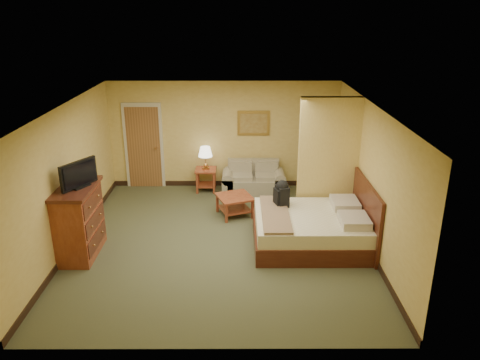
{
  "coord_description": "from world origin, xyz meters",
  "views": [
    {
      "loc": [
        0.36,
        -7.98,
        4.2
      ],
      "look_at": [
        0.38,
        0.6,
        1.03
      ],
      "focal_mm": 35.0,
      "sensor_mm": 36.0,
      "label": 1
    }
  ],
  "objects_px": {
    "loveseat": "(254,182)",
    "bed": "(317,228)",
    "coffee_table": "(235,201)",
    "dresser": "(79,221)"
  },
  "relations": [
    {
      "from": "coffee_table",
      "to": "bed",
      "type": "height_order",
      "value": "bed"
    },
    {
      "from": "dresser",
      "to": "bed",
      "type": "bearing_deg",
      "value": 4.89
    },
    {
      "from": "coffee_table",
      "to": "bed",
      "type": "xyz_separation_m",
      "value": [
        1.54,
        -1.31,
        0.01
      ]
    },
    {
      "from": "bed",
      "to": "dresser",
      "type": "bearing_deg",
      "value": -175.11
    },
    {
      "from": "loveseat",
      "to": "coffee_table",
      "type": "bearing_deg",
      "value": -108.11
    },
    {
      "from": "loveseat",
      "to": "dresser",
      "type": "distance_m",
      "value": 4.42
    },
    {
      "from": "dresser",
      "to": "bed",
      "type": "distance_m",
      "value": 4.32
    },
    {
      "from": "loveseat",
      "to": "dresser",
      "type": "bearing_deg",
      "value": -136.43
    },
    {
      "from": "loveseat",
      "to": "bed",
      "type": "bearing_deg",
      "value": -67.6
    },
    {
      "from": "coffee_table",
      "to": "bed",
      "type": "distance_m",
      "value": 2.02
    }
  ]
}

